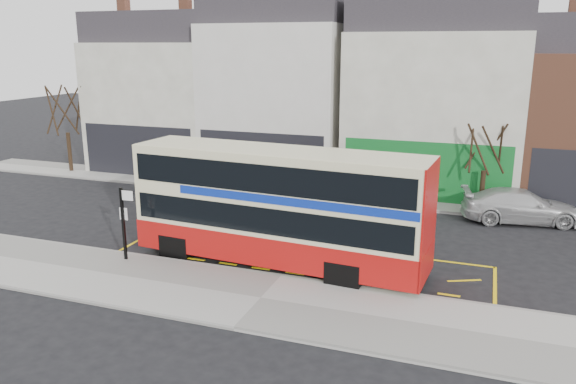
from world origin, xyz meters
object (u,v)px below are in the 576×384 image
at_px(car_silver, 223,182).
at_px(street_tree_left, 64,97).
at_px(car_grey, 364,192).
at_px(car_white, 521,206).
at_px(street_tree_right, 487,135).
at_px(double_decker_bus, 279,206).
at_px(bus_stop_post, 124,216).

height_order(car_silver, street_tree_left, street_tree_left).
height_order(car_grey, street_tree_left, street_tree_left).
distance_m(car_white, street_tree_right, 3.66).
bearing_deg(double_decker_bus, car_white, 49.10).
bearing_deg(street_tree_left, car_grey, -3.63).
relative_size(car_grey, car_white, 0.83).
distance_m(bus_stop_post, street_tree_right, 16.91).
height_order(bus_stop_post, street_tree_right, street_tree_right).
bearing_deg(bus_stop_post, car_white, 35.13).
height_order(double_decker_bus, street_tree_left, street_tree_left).
xyz_separation_m(double_decker_bus, car_silver, (-6.34, 8.27, -1.54)).
bearing_deg(car_silver, car_grey, -106.55).
height_order(double_decker_bus, car_white, double_decker_bus).
distance_m(double_decker_bus, bus_stop_post, 5.70).
bearing_deg(double_decker_bus, street_tree_right, 59.10).
xyz_separation_m(car_silver, car_grey, (7.61, 0.45, -0.02)).
bearing_deg(street_tree_right, car_silver, -173.53).
relative_size(street_tree_left, street_tree_right, 1.27).
bearing_deg(bus_stop_post, street_tree_right, 41.93).
height_order(double_decker_bus, street_tree_right, street_tree_right).
xyz_separation_m(double_decker_bus, street_tree_left, (-17.84, 9.93, 2.50)).
relative_size(double_decker_bus, street_tree_right, 2.00).
height_order(double_decker_bus, bus_stop_post, double_decker_bus).
height_order(car_silver, street_tree_right, street_tree_right).
bearing_deg(street_tree_right, car_white, -34.32).
bearing_deg(bus_stop_post, street_tree_left, 135.55).
distance_m(double_decker_bus, street_tree_right, 12.01).
bearing_deg(car_silver, street_tree_right, -103.45).
xyz_separation_m(car_silver, car_white, (14.92, 0.31, 0.02)).
relative_size(car_silver, car_white, 0.83).
height_order(car_white, street_tree_left, street_tree_left).
relative_size(bus_stop_post, street_tree_left, 0.39).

